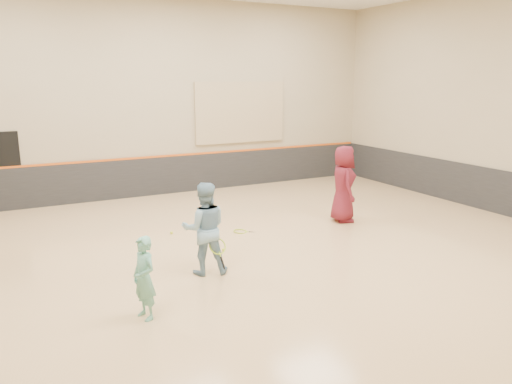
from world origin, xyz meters
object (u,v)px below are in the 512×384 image
girl (144,278)px  spare_racket (240,230)px  instructor (205,228)px  young_man (343,184)px

girl → spare_racket: (3.19, 3.31, -0.60)m
instructor → young_man: young_man is taller
instructor → spare_racket: (1.70, 2.03, -0.83)m
young_man → spare_racket: (-2.76, 0.35, -0.93)m
instructor → young_man: bearing=-143.2°
girl → young_man: bearing=99.6°
girl → spare_racket: 4.64m
instructor → spare_racket: 2.77m
instructor → young_man: size_ratio=0.90×
instructor → spare_racket: size_ratio=2.38×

